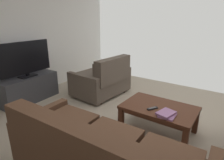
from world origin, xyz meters
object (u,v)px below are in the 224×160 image
object	(u,v)px
sofa_main	(100,158)
tv_stand	(30,89)
tv_remote	(153,108)
loveseat_near	(103,79)
book_stack	(167,114)
coffee_table	(159,111)
flat_tv	(25,59)

from	to	relation	value
sofa_main	tv_stand	xyz separation A→B (m)	(2.46, -0.81, -0.10)
sofa_main	tv_remote	bearing A→B (deg)	-91.26
loveseat_near	book_stack	world-z (taller)	loveseat_near
coffee_table	tv_stand	size ratio (longest dim) A/B	0.87
coffee_table	flat_tv	bearing A→B (deg)	10.26
coffee_table	tv_stand	xyz separation A→B (m)	(2.53, 0.46, -0.08)
tv_stand	coffee_table	bearing A→B (deg)	-169.72
sofa_main	flat_tv	distance (m)	2.64
sofa_main	tv_stand	distance (m)	2.59
tv_remote	flat_tv	bearing A→B (deg)	7.55
coffee_table	book_stack	bearing A→B (deg)	131.88
sofa_main	coffee_table	distance (m)	1.27
book_stack	coffee_table	bearing A→B (deg)	-48.12
sofa_main	book_stack	xyz separation A→B (m)	(-0.25, -1.07, 0.07)
flat_tv	book_stack	world-z (taller)	flat_tv
sofa_main	tv_remote	xyz separation A→B (m)	(-0.03, -1.14, 0.05)
sofa_main	book_stack	bearing A→B (deg)	-103.16
tv_stand	tv_remote	bearing A→B (deg)	-172.43
loveseat_near	coffee_table	bearing A→B (deg)	157.09
flat_tv	tv_stand	bearing A→B (deg)	66.95
flat_tv	book_stack	bearing A→B (deg)	-174.54
coffee_table	book_stack	xyz separation A→B (m)	(-0.18, 0.20, 0.09)
book_stack	flat_tv	bearing A→B (deg)	5.46
coffee_table	tv_remote	size ratio (longest dim) A/B	6.31
coffee_table	loveseat_near	bearing A→B (deg)	-22.91
flat_tv	tv_remote	xyz separation A→B (m)	(-2.48, -0.33, -0.46)
tv_remote	tv_stand	bearing A→B (deg)	7.57
tv_stand	flat_tv	distance (m)	0.61
loveseat_near	book_stack	size ratio (longest dim) A/B	4.35
tv_stand	flat_tv	xyz separation A→B (m)	(-0.00, -0.00, 0.61)
loveseat_near	coffee_table	xyz separation A→B (m)	(-1.52, 0.64, -0.02)
loveseat_near	flat_tv	size ratio (longest dim) A/B	1.11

